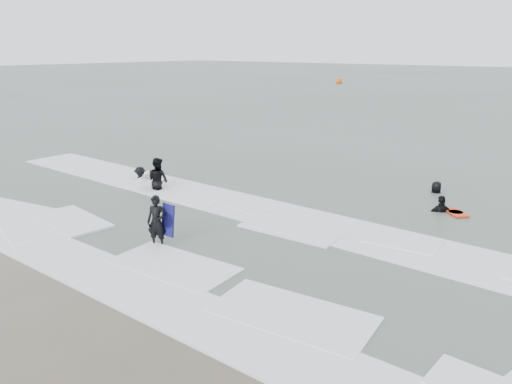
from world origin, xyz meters
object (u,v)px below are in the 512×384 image
Objects in this scene: surfer_right_far at (436,194)px; surfer_centre at (158,247)px; surfer_right_near at (441,213)px; surfer_breaker at (141,181)px; buoy at (339,82)px; surfer_wading at (159,190)px.

surfer_centre is at bearing 52.68° from surfer_right_far.
surfer_breaker is at bearing -17.95° from surfer_right_near.
surfer_right_near is (11.97, 3.91, 0.00)m from surfer_breaker.
surfer_right_near is at bearing -57.09° from buoy.
surfer_right_far reaches higher than surfer_centre.
surfer_centre is 10.07m from surfer_right_near.
surfer_right_near is (5.45, 8.47, 0.00)m from surfer_centre.
surfer_centre is 11.65m from surfer_right_far.
surfer_breaker is at bearing -19.80° from surfer_wading.
surfer_wading is at bearing -31.23° from surfer_breaker.
buoy is (-30.37, 63.83, 0.42)m from surfer_centre.
surfer_centre is 0.96× the size of surfer_right_far.
surfer_breaker is 63.89m from buoy.
surfer_centre is at bearing 21.19° from surfer_right_near.
surfer_right_far is 1.01× the size of buoy.
surfer_centre is 7.96m from surfer_breaker.
buoy reaches higher than surfer_breaker.
surfer_breaker is at bearing -68.08° from buoy.
surfer_right_far is (-1.01, 2.30, 0.00)m from surfer_right_near.
surfer_right_near is at bearing 98.85° from surfer_right_far.
surfer_centre is at bearing -64.55° from buoy.
surfer_right_near reaches higher than surfer_centre.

